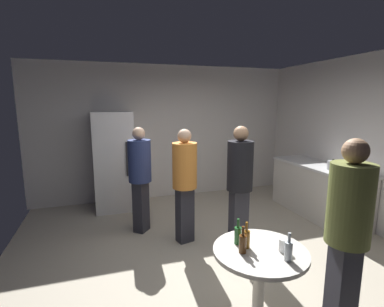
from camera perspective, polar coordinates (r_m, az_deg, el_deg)
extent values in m
cube|color=#B2A893|center=(3.92, 4.12, -20.71)|extent=(5.20, 5.20, 0.10)
cube|color=silver|center=(5.92, -5.24, 4.20)|extent=(5.32, 0.06, 2.70)
cube|color=silver|center=(5.03, 33.39, 1.52)|extent=(0.06, 5.20, 2.70)
cube|color=white|center=(5.42, -15.34, -1.48)|extent=(0.70, 0.65, 1.80)
cube|color=#262628|center=(5.08, -12.84, -1.09)|extent=(0.03, 0.03, 0.60)
cube|color=beige|center=(5.48, 23.84, -6.93)|extent=(0.60, 1.80, 0.86)
cube|color=silver|center=(5.38, 24.18, -2.33)|extent=(0.64, 1.84, 0.04)
cylinder|color=#B2B2B7|center=(5.09, 26.29, -2.12)|extent=(0.17, 0.17, 0.14)
sphere|color=black|center=(5.07, 26.37, -1.15)|extent=(0.04, 0.04, 0.04)
cone|color=#B2B2B7|center=(5.17, 27.22, -1.87)|extent=(0.09, 0.04, 0.06)
cylinder|color=#3F141E|center=(5.04, 28.75, -1.98)|extent=(0.08, 0.08, 0.22)
cylinder|color=#3F141E|center=(5.01, 28.90, -0.25)|extent=(0.03, 0.03, 0.09)
cylinder|color=beige|center=(2.81, 13.12, -25.08)|extent=(0.10, 0.10, 0.70)
cylinder|color=beige|center=(2.62, 13.46, -18.48)|extent=(0.80, 0.80, 0.03)
cylinder|color=#8C5919|center=(2.58, 10.78, -16.46)|extent=(0.06, 0.06, 0.15)
cylinder|color=#8C5919|center=(2.53, 10.87, -14.14)|extent=(0.02, 0.02, 0.08)
cylinder|color=#593314|center=(2.50, 10.08, -17.37)|extent=(0.06, 0.06, 0.15)
cylinder|color=#593314|center=(2.45, 10.16, -14.99)|extent=(0.02, 0.02, 0.08)
cylinder|color=#26662D|center=(2.63, 9.14, -15.88)|extent=(0.06, 0.06, 0.15)
cylinder|color=#26662D|center=(2.58, 9.21, -13.58)|extent=(0.02, 0.02, 0.08)
cylinder|color=silver|center=(2.48, 18.68, -18.02)|extent=(0.06, 0.06, 0.15)
cylinder|color=silver|center=(2.43, 18.84, -15.62)|extent=(0.02, 0.02, 0.08)
cylinder|color=white|center=(2.61, 17.79, -17.02)|extent=(0.08, 0.08, 0.11)
cube|color=#2D2D38|center=(2.94, 27.65, -22.81)|extent=(0.21, 0.25, 0.83)
cylinder|color=olive|center=(2.62, 29.01, -8.84)|extent=(0.40, 0.40, 0.66)
sphere|color=tan|center=(2.52, 29.84, 0.44)|extent=(0.20, 0.20, 0.20)
cube|color=#2D2D38|center=(4.13, -1.44, -12.08)|extent=(0.25, 0.22, 0.79)
cylinder|color=orange|center=(3.92, -1.49, -2.42)|extent=(0.41, 0.41, 0.63)
sphere|color=#D8AD8C|center=(3.85, -1.51, 3.53)|extent=(0.19, 0.19, 0.19)
cube|color=#2D2D38|center=(4.00, 9.25, -12.75)|extent=(0.23, 0.18, 0.82)
cylinder|color=black|center=(3.78, 9.57, -2.43)|extent=(0.36, 0.36, 0.65)
sphere|color=tan|center=(3.71, 9.76, 3.95)|extent=(0.19, 0.19, 0.19)
cube|color=#2D2D38|center=(4.50, -10.13, -10.33)|extent=(0.27, 0.28, 0.79)
cylinder|color=navy|center=(4.31, -10.42, -1.46)|extent=(0.48, 0.48, 0.63)
sphere|color=#D8AD8C|center=(4.25, -10.60, 3.93)|extent=(0.19, 0.19, 0.19)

